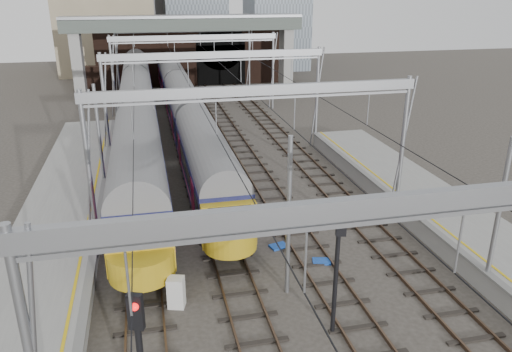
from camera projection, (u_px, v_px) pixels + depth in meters
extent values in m
plane|color=#38332D|center=(301.00, 320.00, 19.68)|extent=(160.00, 160.00, 0.00)
cube|color=gray|center=(35.00, 305.00, 19.66)|extent=(4.20, 55.00, 1.10)
cube|color=slate|center=(88.00, 288.00, 19.91)|extent=(0.35, 55.00, 0.12)
cube|color=gold|center=(74.00, 288.00, 19.78)|extent=(0.12, 55.00, 0.01)
cube|color=slate|center=(511.00, 292.00, 19.63)|extent=(0.35, 47.00, 0.12)
cube|color=#4C3828|center=(130.00, 191.00, 31.94)|extent=(0.08, 80.00, 0.16)
cube|color=#4C3828|center=(153.00, 189.00, 32.24)|extent=(0.08, 80.00, 0.16)
cube|color=black|center=(141.00, 191.00, 32.12)|extent=(2.40, 80.00, 0.14)
cube|color=#4C3828|center=(192.00, 186.00, 32.77)|extent=(0.08, 80.00, 0.16)
cube|color=#4C3828|center=(214.00, 184.00, 33.07)|extent=(0.08, 80.00, 0.16)
cube|color=black|center=(203.00, 186.00, 32.94)|extent=(2.40, 80.00, 0.14)
cube|color=#4C3828|center=(252.00, 181.00, 33.60)|extent=(0.08, 80.00, 0.16)
cube|color=#4C3828|center=(272.00, 179.00, 33.89)|extent=(0.08, 80.00, 0.16)
cube|color=black|center=(262.00, 181.00, 33.77)|extent=(2.40, 80.00, 0.14)
cube|color=#4C3828|center=(308.00, 176.00, 34.42)|extent=(0.08, 80.00, 0.16)
cube|color=#4C3828|center=(328.00, 174.00, 34.72)|extent=(0.08, 80.00, 0.16)
cube|color=black|center=(318.00, 176.00, 34.60)|extent=(2.40, 80.00, 0.14)
cube|color=gray|center=(390.00, 204.00, 11.52)|extent=(16.80, 0.28, 0.50)
cylinder|color=gray|center=(89.00, 172.00, 23.86)|extent=(0.24, 0.24, 8.00)
cylinder|color=gray|center=(402.00, 149.00, 27.26)|extent=(0.24, 0.24, 8.00)
cube|color=gray|center=(256.00, 90.00, 24.29)|extent=(16.80, 0.28, 0.50)
cylinder|color=gray|center=(105.00, 108.00, 36.63)|extent=(0.24, 0.24, 8.00)
cylinder|color=gray|center=(317.00, 98.00, 40.02)|extent=(0.24, 0.24, 8.00)
cube|color=gray|center=(214.00, 55.00, 37.05)|extent=(16.80, 0.28, 0.50)
cylinder|color=gray|center=(113.00, 77.00, 49.40)|extent=(0.24, 0.24, 8.00)
cylinder|color=gray|center=(273.00, 71.00, 52.79)|extent=(0.24, 0.24, 8.00)
cube|color=gray|center=(194.00, 38.00, 49.82)|extent=(16.80, 0.28, 0.50)
cylinder|color=gray|center=(117.00, 61.00, 60.34)|extent=(0.24, 0.24, 8.00)
cylinder|color=gray|center=(249.00, 57.00, 63.73)|extent=(0.24, 0.24, 8.00)
cube|color=gray|center=(183.00, 28.00, 60.76)|extent=(16.80, 0.28, 0.50)
cube|color=black|center=(134.00, 107.00, 30.17)|extent=(0.03, 80.00, 0.03)
cube|color=black|center=(200.00, 104.00, 31.00)|extent=(0.03, 80.00, 0.03)
cube|color=black|center=(262.00, 101.00, 31.83)|extent=(0.03, 80.00, 0.03)
cube|color=black|center=(322.00, 98.00, 32.65)|extent=(0.03, 80.00, 0.03)
cube|color=black|center=(197.00, 50.00, 65.92)|extent=(26.00, 2.00, 9.00)
cube|color=black|center=(221.00, 65.00, 66.29)|extent=(6.50, 0.10, 5.20)
cylinder|color=black|center=(221.00, 45.00, 65.36)|extent=(6.50, 0.10, 6.50)
cube|color=black|center=(105.00, 78.00, 63.59)|extent=(6.00, 1.50, 3.00)
cube|color=gray|center=(78.00, 63.00, 57.59)|extent=(1.20, 2.50, 8.20)
cube|color=gray|center=(286.00, 57.00, 62.76)|extent=(1.20, 2.50, 8.20)
cube|color=#4A544D|center=(185.00, 24.00, 58.72)|extent=(28.00, 3.00, 1.40)
cube|color=gray|center=(184.00, 16.00, 58.41)|extent=(28.00, 3.00, 0.30)
cube|color=gray|center=(156.00, 7.00, 89.03)|extent=(18.00, 14.00, 18.00)
cube|color=black|center=(178.00, 111.00, 51.37)|extent=(2.05, 60.89, 0.70)
cube|color=#141343|center=(177.00, 94.00, 50.72)|extent=(2.61, 60.89, 2.33)
cylinder|color=slate|center=(177.00, 82.00, 50.31)|extent=(2.56, 60.39, 2.56)
cube|color=black|center=(177.00, 90.00, 50.59)|extent=(2.63, 59.69, 0.70)
cube|color=#E04684|center=(178.00, 100.00, 50.96)|extent=(2.63, 59.89, 0.11)
cube|color=#B59117|center=(229.00, 226.00, 22.86)|extent=(2.56, 0.60, 2.13)
cube|color=black|center=(230.00, 216.00, 22.50)|extent=(1.96, 0.08, 0.93)
cube|color=black|center=(139.00, 109.00, 52.19)|extent=(2.28, 67.57, 0.70)
cube|color=#141343|center=(137.00, 91.00, 51.50)|extent=(2.90, 67.57, 2.59)
cylinder|color=slate|center=(136.00, 78.00, 51.04)|extent=(2.85, 67.07, 2.85)
cube|color=black|center=(137.00, 87.00, 51.36)|extent=(2.92, 66.37, 0.78)
cube|color=#E04684|center=(138.00, 98.00, 51.76)|extent=(2.92, 66.57, 0.12)
cube|color=#B59117|center=(140.00, 248.00, 20.59)|extent=(2.85, 0.60, 2.39)
cube|color=black|center=(139.00, 237.00, 20.22)|extent=(2.18, 0.08, 1.04)
cube|color=black|center=(135.00, 312.00, 12.09)|extent=(0.42, 0.30, 0.99)
sphere|color=red|center=(135.00, 307.00, 11.90)|extent=(0.20, 0.20, 0.20)
cylinder|color=black|center=(336.00, 275.00, 18.11)|extent=(0.17, 0.17, 5.00)
cube|color=black|center=(341.00, 223.00, 17.17)|extent=(0.40, 0.26, 0.94)
sphere|color=red|center=(343.00, 219.00, 16.99)|extent=(0.19, 0.19, 0.19)
cube|color=silver|center=(176.00, 292.00, 20.30)|extent=(0.79, 0.72, 1.33)
cube|color=#1645AB|center=(279.00, 246.00, 25.19)|extent=(0.98, 0.80, 0.10)
cube|color=#1645AB|center=(322.00, 261.00, 23.80)|extent=(0.97, 0.79, 0.10)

